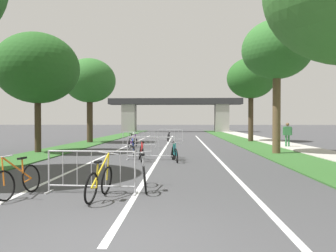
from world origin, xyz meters
TOP-DOWN VIEW (x-y plane):
  - ground_plane at (0.00, 0.00)m, footprint 300.00×300.00m
  - grass_verge_left at (-6.32, 24.33)m, footprint 2.46×59.47m
  - grass_verge_right at (6.32, 24.33)m, footprint 2.46×59.47m
  - sidewalk_path_right at (8.67, 24.33)m, footprint 2.26×59.47m
  - lane_stripe_center at (0.00, 17.20)m, footprint 0.14×34.40m
  - lane_stripe_right_lane at (2.80, 17.20)m, footprint 0.14×34.40m
  - lane_stripe_left_lane at (-2.80, 17.20)m, footprint 0.14×34.40m
  - overpass_bridge at (0.00, 49.15)m, footprint 21.91×2.86m
  - tree_left_pine_near at (-6.88, 13.21)m, footprint 4.56×4.56m
  - tree_left_maple_mid at (-6.41, 21.70)m, footprint 4.21×4.21m
  - tree_right_cypress_far at (6.19, 13.15)m, footprint 3.71×3.71m
  - tree_right_oak_near at (7.01, 23.52)m, footprint 4.08×4.08m
  - crowd_barrier_nearest at (-1.10, 3.40)m, footprint 2.24×0.54m
  - crowd_barrier_second at (-0.30, 10.27)m, footprint 2.23×0.47m
  - crowd_barrier_third at (-1.75, 17.14)m, footprint 2.24×0.53m
  - crowd_barrier_fourth at (0.10, 24.00)m, footprint 2.24×0.51m
  - bicycle_orange_0 at (-2.73, 3.01)m, footprint 0.65×1.64m
  - bicycle_green_1 at (0.70, 10.84)m, footprint 0.56×1.58m
  - bicycle_red_2 at (-0.69, 9.85)m, footprint 0.49×1.62m
  - bicycle_yellow_3 at (-0.76, 2.83)m, footprint 0.52×1.64m
  - bicycle_black_4 at (-0.05, 23.54)m, footprint 0.55×1.65m
  - bicycle_silver_5 at (0.13, 3.89)m, footprint 0.54×1.71m
  - bicycle_teal_6 at (0.80, 9.68)m, footprint 0.43×1.57m
  - bicycle_blue_7 at (-1.16, 10.79)m, footprint 0.60×1.62m
  - bicycle_purple_8 at (-2.11, 16.73)m, footprint 0.57×1.67m
  - bicycle_white_9 at (-2.23, 17.59)m, footprint 0.50×1.64m
  - pedestrian_with_backpack at (8.17, 17.49)m, footprint 0.60×0.30m

SIDE VIEW (x-z plane):
  - ground_plane at x=0.00m, z-range 0.00..0.00m
  - lane_stripe_center at x=0.00m, z-range 0.00..0.01m
  - lane_stripe_right_lane at x=2.80m, z-range 0.00..0.01m
  - lane_stripe_left_lane at x=-2.80m, z-range 0.00..0.01m
  - grass_verge_left at x=-6.32m, z-range 0.00..0.05m
  - grass_verge_right at x=6.32m, z-range 0.00..0.05m
  - sidewalk_path_right at x=8.67m, z-range 0.00..0.08m
  - bicycle_teal_6 at x=0.80m, z-range -0.10..0.79m
  - bicycle_green_1 at x=0.70m, z-range -0.08..0.78m
  - bicycle_red_2 at x=-0.69m, z-range -0.09..0.80m
  - bicycle_black_4 at x=-0.05m, z-range -0.10..0.82m
  - bicycle_blue_7 at x=-1.16m, z-range -0.11..0.84m
  - bicycle_white_9 at x=-2.23m, z-range -0.13..0.89m
  - bicycle_silver_5 at x=0.13m, z-range -0.10..0.86m
  - bicycle_yellow_3 at x=-0.76m, z-range -0.14..0.90m
  - bicycle_orange_0 at x=-2.73m, z-range -0.13..0.90m
  - bicycle_purple_8 at x=-2.11m, z-range -0.09..0.86m
  - crowd_barrier_nearest at x=-1.10m, z-range -0.01..1.04m
  - crowd_barrier_second at x=-0.30m, z-range -0.01..1.04m
  - crowd_barrier_third at x=-1.75m, z-range -0.01..1.04m
  - crowd_barrier_fourth at x=0.10m, z-range -0.01..1.04m
  - pedestrian_with_backpack at x=8.17m, z-range 0.18..1.84m
  - overpass_bridge at x=0.00m, z-range 1.06..6.56m
  - tree_left_pine_near at x=-6.88m, z-range 1.36..8.00m
  - tree_left_maple_mid at x=-6.41m, z-range 1.60..8.48m
  - tree_right_oak_near at x=7.01m, z-range 1.82..9.01m
  - tree_right_cypress_far at x=6.19m, z-range 1.96..9.14m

